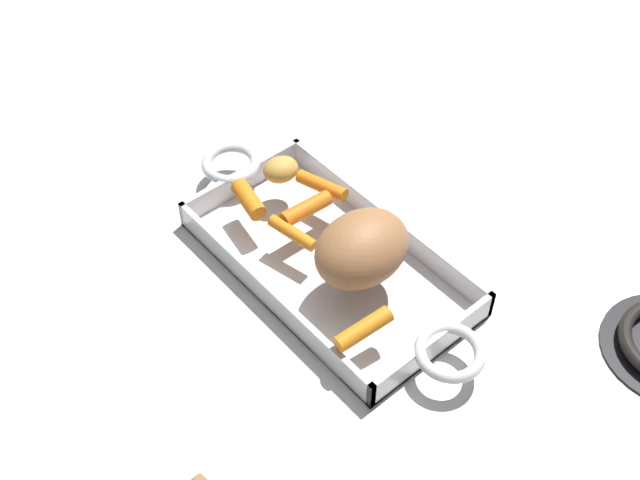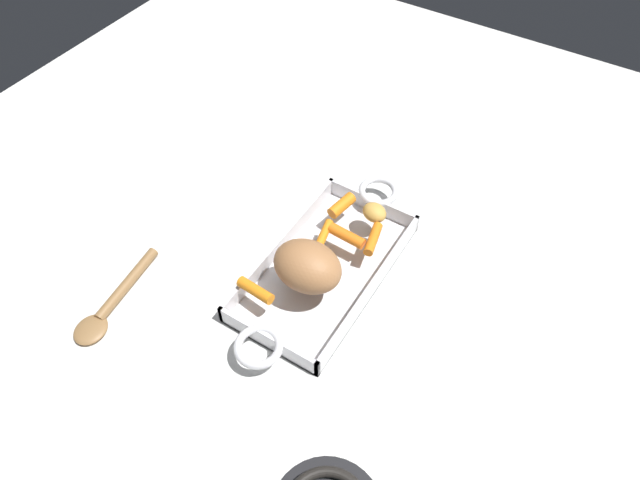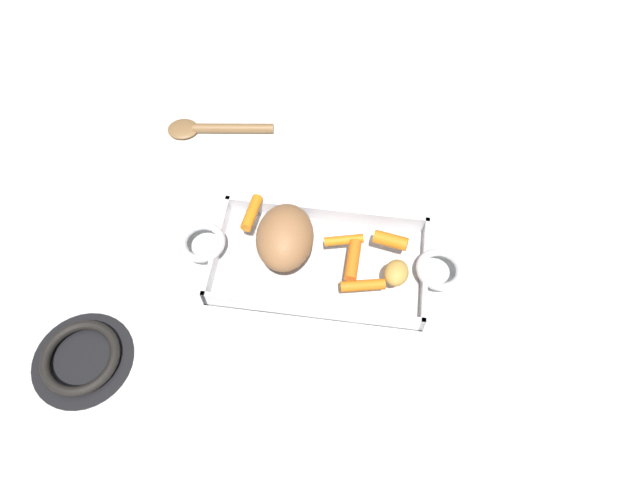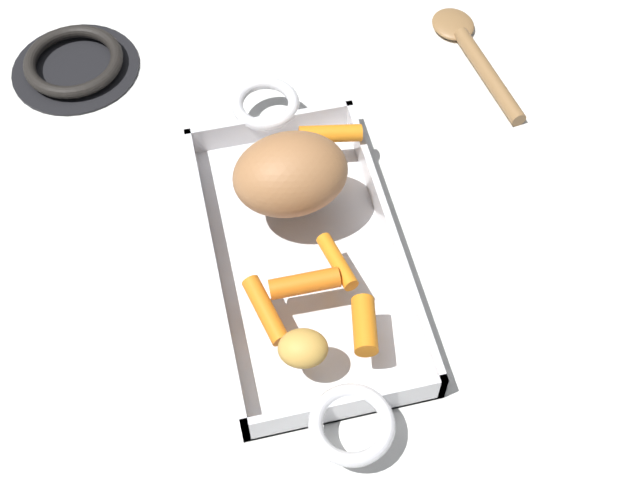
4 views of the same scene
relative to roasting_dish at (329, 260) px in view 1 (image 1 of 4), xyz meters
name	(u,v)px [view 1 (image 1 of 4)]	position (x,y,z in m)	size (l,w,h in m)	color
ground_plane	(329,268)	(0.00, 0.00, -0.01)	(1.84, 1.84, 0.00)	silver
roasting_dish	(329,260)	(0.00, 0.00, 0.00)	(0.47, 0.19, 0.04)	silver
pork_roast	(364,247)	(-0.05, 0.00, 0.07)	(0.12, 0.09, 0.08)	#A46E43
baby_carrot_northwest	(306,209)	(0.05, -0.01, 0.04)	(0.02, 0.02, 0.07)	orange
baby_carrot_southeast	(322,186)	(0.07, -0.05, 0.04)	(0.02, 0.02, 0.07)	orange
baby_carrot_center_right	(249,199)	(0.11, 0.03, 0.04)	(0.02, 0.02, 0.05)	orange
baby_carrot_short	(292,233)	(0.04, 0.03, 0.04)	(0.02, 0.02, 0.06)	orange
baby_carrot_center_left	(364,329)	(-0.12, 0.06, 0.04)	(0.02, 0.02, 0.07)	orange
potato_golden_small	(281,170)	(0.12, -0.03, 0.04)	(0.05, 0.04, 0.03)	gold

